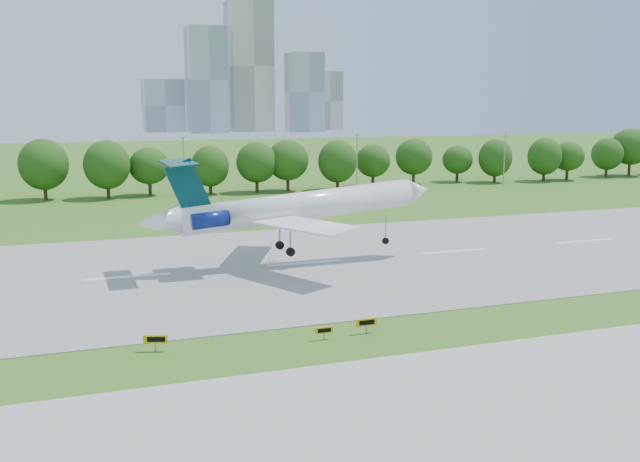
# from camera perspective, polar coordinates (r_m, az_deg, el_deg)

# --- Properties ---
(ground) EXTENTS (600.00, 600.00, 0.00)m
(ground) POSITION_cam_1_polar(r_m,az_deg,el_deg) (55.81, -13.00, -9.55)
(ground) COLOR #39681B
(ground) RESTS_ON ground
(runway) EXTENTS (400.00, 45.00, 0.08)m
(runway) POSITION_cam_1_polar(r_m,az_deg,el_deg) (79.71, -15.08, -3.59)
(runway) COLOR gray
(runway) RESTS_ON ground
(tree_line) EXTENTS (288.40, 8.40, 10.40)m
(tree_line) POSITION_cam_1_polar(r_m,az_deg,el_deg) (144.94, -17.30, 4.91)
(tree_line) COLOR #382314
(tree_line) RESTS_ON ground
(light_poles) EXTENTS (175.90, 0.25, 12.19)m
(light_poles) POSITION_cam_1_polar(r_m,az_deg,el_deg) (134.90, -18.19, 4.55)
(light_poles) COLOR gray
(light_poles) RESTS_ON ground
(skyline) EXTENTS (127.00, 52.00, 80.00)m
(skyline) POSITION_cam_1_polar(r_m,az_deg,el_deg) (455.44, -6.14, 11.76)
(skyline) COLOR #B2B2B7
(skyline) RESTS_ON ground
(airliner) EXTENTS (35.19, 25.61, 11.30)m
(airliner) POSITION_cam_1_polar(r_m,az_deg,el_deg) (81.50, -2.78, 1.92)
(airliner) COLOR white
(airliner) RESTS_ON ground
(taxi_sign_left) EXTENTS (1.81, 0.76, 1.29)m
(taxi_sign_left) POSITION_cam_1_polar(r_m,az_deg,el_deg) (56.03, -13.03, -8.44)
(taxi_sign_left) COLOR gray
(taxi_sign_left) RESTS_ON ground
(taxi_sign_centre) EXTENTS (1.50, 0.21, 1.06)m
(taxi_sign_centre) POSITION_cam_1_polar(r_m,az_deg,el_deg) (57.22, 0.33, -7.95)
(taxi_sign_centre) COLOR gray
(taxi_sign_centre) RESTS_ON ground
(taxi_sign_right) EXTENTS (1.79, 0.23, 1.26)m
(taxi_sign_right) POSITION_cam_1_polar(r_m,az_deg,el_deg) (58.80, 3.74, -7.31)
(taxi_sign_right) COLOR gray
(taxi_sign_right) RESTS_ON ground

